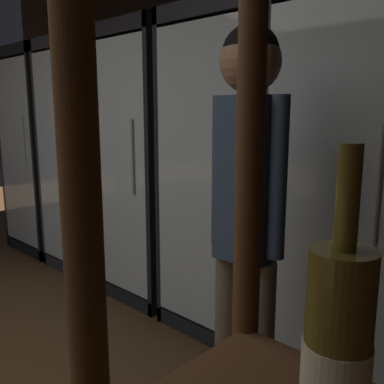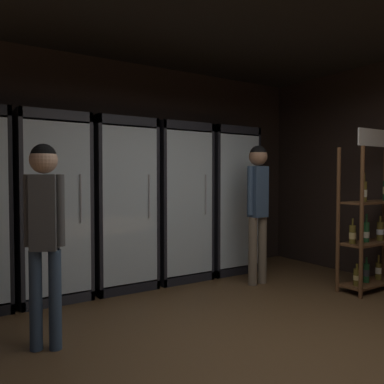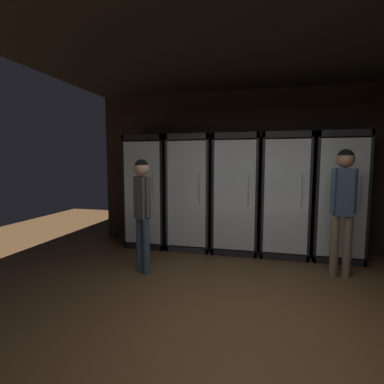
{
  "view_description": "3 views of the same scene",
  "coord_description": "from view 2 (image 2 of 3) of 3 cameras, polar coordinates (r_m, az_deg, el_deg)",
  "views": [
    {
      "loc": [
        2.04,
        0.59,
        1.4
      ],
      "look_at": [
        0.41,
        2.31,
        0.95
      ],
      "focal_mm": 39.11,
      "sensor_mm": 36.0,
      "label": 1
    },
    {
      "loc": [
        -2.21,
        -1.77,
        1.33
      ],
      "look_at": [
        0.43,
        2.31,
        1.14
      ],
      "focal_mm": 37.19,
      "sensor_mm": 36.0,
      "label": 2
    },
    {
      "loc": [
        0.1,
        -2.31,
        1.54
      ],
      "look_at": [
        -1.11,
        2.51,
        1.03
      ],
      "focal_mm": 27.28,
      "sensor_mm": 36.0,
      "label": 3
    }
  ],
  "objects": [
    {
      "name": "shopper_near",
      "position": [
        4.95,
        9.43,
        -0.82
      ],
      "size": [
        0.33,
        0.23,
        1.71
      ],
      "color": "#72604C",
      "rests_on": "ground"
    },
    {
      "name": "wine_rack_wall",
      "position": [
        5.17,
        24.59,
        -5.06
      ],
      "size": [
        0.96,
        0.34,
        1.88
      ],
      "color": "brown",
      "rests_on": "ground"
    },
    {
      "name": "wall_back",
      "position": [
        5.29,
        -8.18,
        2.94
      ],
      "size": [
        6.0,
        0.06,
        2.8
      ],
      "primitive_type": "cube",
      "color": "black",
      "rests_on": "ground"
    },
    {
      "name": "cooler_center",
      "position": [
        4.86,
        -10.51,
        -1.88
      ],
      "size": [
        0.74,
        0.66,
        2.01
      ],
      "color": "black",
      "rests_on": "ground"
    },
    {
      "name": "shopper_far",
      "position": [
        3.23,
        -20.42,
        -3.77
      ],
      "size": [
        0.28,
        0.22,
        1.58
      ],
      "color": "#384C66",
      "rests_on": "ground"
    },
    {
      "name": "ceiling_panel",
      "position": [
        3.85,
        5.78,
        25.11
      ],
      "size": [
        6.0,
        8.0,
        0.06
      ],
      "primitive_type": "cube",
      "color": "black",
      "rests_on": "wall_back"
    },
    {
      "name": "cooler_far_right",
      "position": [
        5.66,
        4.54,
        -1.32
      ],
      "size": [
        0.74,
        0.66,
        2.01
      ],
      "color": "black",
      "rests_on": "ground"
    },
    {
      "name": "cooler_left",
      "position": [
        4.61,
        -19.68,
        -2.22
      ],
      "size": [
        0.74,
        0.66,
        2.01
      ],
      "color": "#2B2B30",
      "rests_on": "ground"
    },
    {
      "name": "cooler_right",
      "position": [
        5.21,
        -2.41,
        -1.59
      ],
      "size": [
        0.74,
        0.66,
        2.01
      ],
      "color": "black",
      "rests_on": "ground"
    },
    {
      "name": "ground_plane",
      "position": [
        3.13,
        18.09,
        -23.0
      ],
      "size": [
        12.0,
        12.0,
        0.0
      ],
      "primitive_type": "plane",
      "color": "brown"
    }
  ]
}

